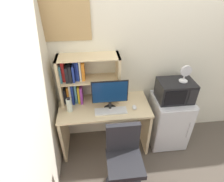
# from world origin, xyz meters

# --- Properties ---
(wall_back) EXTENTS (6.40, 0.04, 2.60)m
(wall_back) POSITION_xyz_m (0.40, 0.02, 1.30)
(wall_back) COLOR silver
(wall_back) RESTS_ON ground_plane
(desk) EXTENTS (1.21, 0.58, 0.77)m
(desk) POSITION_xyz_m (-0.95, -0.29, 0.53)
(desk) COLOR beige
(desk) RESTS_ON ground_plane
(hutch_bookshelf) EXTENTS (0.78, 0.27, 0.65)m
(hutch_bookshelf) POSITION_xyz_m (-1.24, -0.12, 1.11)
(hutch_bookshelf) COLOR beige
(hutch_bookshelf) RESTS_ON desk
(monitor) EXTENTS (0.45, 0.16, 0.43)m
(monitor) POSITION_xyz_m (-0.88, -0.37, 1.02)
(monitor) COLOR black
(monitor) RESTS_ON desk
(keyboard) EXTENTS (0.41, 0.13, 0.02)m
(keyboard) POSITION_xyz_m (-0.87, -0.42, 0.78)
(keyboard) COLOR silver
(keyboard) RESTS_ON desk
(computer_mouse) EXTENTS (0.06, 0.09, 0.04)m
(computer_mouse) POSITION_xyz_m (-0.56, -0.39, 0.79)
(computer_mouse) COLOR silver
(computer_mouse) RESTS_ON desk
(water_bottle) EXTENTS (0.07, 0.07, 0.20)m
(water_bottle) POSITION_xyz_m (-1.39, -0.34, 0.87)
(water_bottle) COLOR silver
(water_bottle) RESTS_ON desk
(mini_fridge) EXTENTS (0.52, 0.51, 0.81)m
(mini_fridge) POSITION_xyz_m (0.01, -0.29, 0.40)
(mini_fridge) COLOR silver
(mini_fridge) RESTS_ON ground_plane
(microwave) EXTENTS (0.46, 0.34, 0.28)m
(microwave) POSITION_xyz_m (0.01, -0.29, 0.95)
(microwave) COLOR black
(microwave) RESTS_ON mini_fridge
(desk_fan) EXTENTS (0.14, 0.11, 0.23)m
(desk_fan) POSITION_xyz_m (0.09, -0.30, 1.21)
(desk_fan) COLOR silver
(desk_fan) RESTS_ON microwave
(desk_chair) EXTENTS (0.46, 0.46, 0.91)m
(desk_chair) POSITION_xyz_m (-0.78, -0.93, 0.41)
(desk_chair) COLOR black
(desk_chair) RESTS_ON ground_plane
(wall_corkboard) EXTENTS (0.69, 0.02, 0.46)m
(wall_corkboard) POSITION_xyz_m (-1.40, -0.01, 1.82)
(wall_corkboard) COLOR tan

